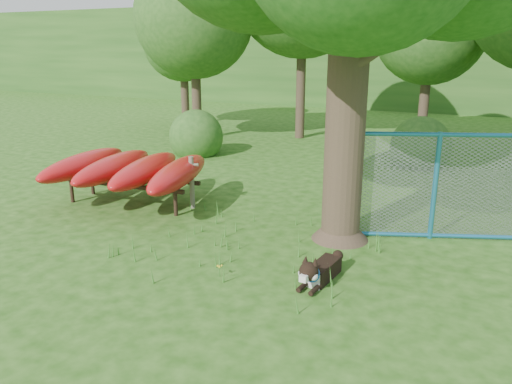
% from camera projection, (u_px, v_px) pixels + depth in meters
% --- Properties ---
extents(ground, '(80.00, 80.00, 0.00)m').
position_uv_depth(ground, '(214.00, 267.00, 8.23)').
color(ground, '#1E4B0F').
rests_on(ground, ground).
extents(wooden_post, '(0.32, 0.17, 1.18)m').
position_uv_depth(wooden_post, '(192.00, 181.00, 11.06)').
color(wooden_post, '#635C4A').
rests_on(wooden_post, ground).
extents(kayak_rack, '(3.88, 3.45, 1.10)m').
position_uv_depth(kayak_rack, '(129.00, 169.00, 11.29)').
color(kayak_rack, black).
rests_on(kayak_rack, ground).
extents(husky_dog, '(0.41, 1.25, 0.56)m').
position_uv_depth(husky_dog, '(319.00, 271.00, 7.62)').
color(husky_dog, black).
rests_on(husky_dog, ground).
extents(fence_section, '(3.28, 1.32, 3.38)m').
position_uv_depth(fence_section, '(435.00, 187.00, 9.19)').
color(fence_section, teal).
rests_on(fence_section, ground).
extents(wildflower_clump, '(0.10, 0.08, 0.21)m').
position_uv_depth(wildflower_clump, '(219.00, 267.00, 7.84)').
color(wildflower_clump, '#3F7C28').
rests_on(wildflower_clump, ground).
extents(bg_tree_a, '(4.40, 4.40, 6.70)m').
position_uv_depth(bg_tree_a, '(194.00, 18.00, 18.31)').
color(bg_tree_a, '#38291E').
rests_on(bg_tree_a, ground).
extents(bg_tree_c, '(4.00, 4.00, 6.12)m').
position_uv_depth(bg_tree_c, '(431.00, 28.00, 17.73)').
color(bg_tree_c, '#38291E').
rests_on(bg_tree_c, ground).
extents(bg_tree_f, '(3.60, 3.60, 5.55)m').
position_uv_depth(bg_tree_f, '(183.00, 41.00, 22.16)').
color(bg_tree_f, '#38291E').
rests_on(bg_tree_f, ground).
extents(shrub_left, '(1.80, 1.80, 1.80)m').
position_uv_depth(shrub_left, '(197.00, 154.00, 16.79)').
color(shrub_left, '#26521A').
rests_on(shrub_left, ground).
extents(shrub_mid, '(1.80, 1.80, 1.80)m').
position_uv_depth(shrub_mid, '(419.00, 166.00, 15.22)').
color(shrub_mid, '#26521A').
rests_on(shrub_mid, ground).
extents(wooded_hillside, '(80.00, 12.00, 6.00)m').
position_uv_depth(wooded_hillside, '(434.00, 54.00, 31.67)').
color(wooded_hillside, '#26521A').
rests_on(wooded_hillside, ground).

